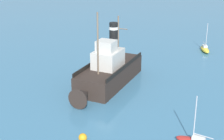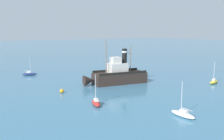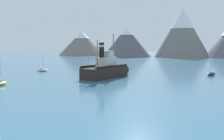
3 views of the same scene
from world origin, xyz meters
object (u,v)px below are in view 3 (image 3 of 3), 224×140
(sailboat_yellow, at_px, (0,83))
(mooring_buoy, at_px, (124,70))
(old_tugboat, at_px, (107,69))
(sailboat_red, at_px, (89,69))
(sailboat_navy, at_px, (211,74))
(sailboat_white, at_px, (42,70))

(sailboat_yellow, bearing_deg, mooring_buoy, 69.83)
(old_tugboat, height_order, mooring_buoy, old_tugboat)
(sailboat_red, bearing_deg, sailboat_navy, 2.07)
(sailboat_yellow, xyz_separation_m, sailboat_white, (-9.96, 23.16, 0.00))
(mooring_buoy, bearing_deg, sailboat_yellow, -110.17)
(sailboat_red, height_order, sailboat_navy, same)
(sailboat_navy, bearing_deg, sailboat_white, -169.52)
(sailboat_navy, relative_size, mooring_buoy, 6.23)
(sailboat_navy, relative_size, sailboat_white, 1.00)
(sailboat_navy, height_order, mooring_buoy, sailboat_navy)
(old_tugboat, relative_size, sailboat_red, 3.02)
(sailboat_yellow, relative_size, sailboat_navy, 1.00)
(sailboat_red, height_order, mooring_buoy, sailboat_red)
(old_tugboat, distance_m, mooring_buoy, 13.82)
(sailboat_yellow, height_order, sailboat_navy, same)
(sailboat_navy, xyz_separation_m, mooring_buoy, (-22.53, 0.30, -0.03))
(sailboat_red, distance_m, mooring_buoy, 10.30)
(sailboat_white, bearing_deg, mooring_buoy, 21.42)
(sailboat_navy, height_order, sailboat_white, same)
(sailboat_yellow, xyz_separation_m, sailboat_red, (1.42, 30.14, 0.00))
(old_tugboat, height_order, sailboat_red, old_tugboat)
(sailboat_navy, distance_m, sailboat_white, 44.86)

